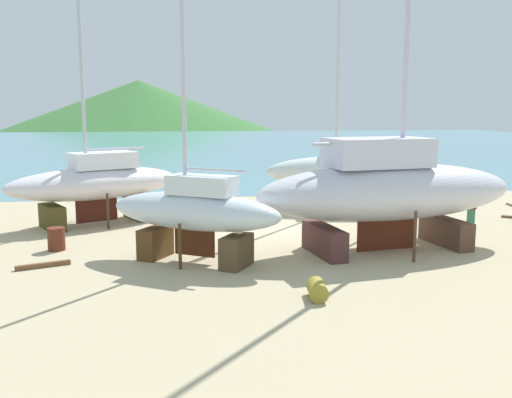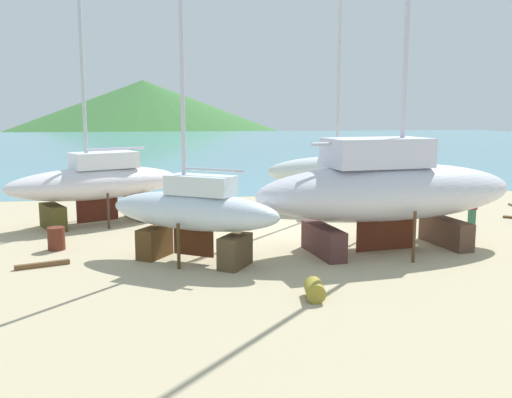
% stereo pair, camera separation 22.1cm
% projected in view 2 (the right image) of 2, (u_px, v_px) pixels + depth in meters
% --- Properties ---
extents(ground_plane, '(49.91, 49.91, 0.00)m').
position_uv_depth(ground_plane, '(292.00, 241.00, 23.71)').
color(ground_plane, tan).
extents(sea_water, '(150.07, 106.69, 0.01)m').
position_uv_depth(sea_water, '(208.00, 145.00, 88.11)').
color(sea_water, '#5592A4').
rests_on(sea_water, ground).
extents(headland_hill, '(161.39, 161.39, 30.06)m').
position_uv_depth(headland_hill, '(144.00, 125.00, 192.11)').
color(headland_hill, '#386D34').
rests_on(headland_hill, ground).
extents(sailboat_large_starboard, '(11.15, 5.12, 18.34)m').
position_uv_depth(sailboat_large_starboard, '(387.00, 189.00, 21.92)').
color(sailboat_large_starboard, brown).
rests_on(sailboat_large_starboard, ground).
extents(sailboat_small_center, '(8.55, 3.50, 14.78)m').
position_uv_depth(sailboat_small_center, '(345.00, 171.00, 30.65)').
color(sailboat_small_center, '#503427').
rests_on(sailboat_small_center, ground).
extents(sailboat_far_slipway, '(8.71, 6.20, 15.04)m').
position_uv_depth(sailboat_far_slipway, '(97.00, 182.00, 27.15)').
color(sailboat_far_slipway, '#473F1A').
rests_on(sailboat_far_slipway, ground).
extents(sailboat_mid_port, '(6.65, 5.09, 10.01)m').
position_uv_depth(sailboat_mid_port, '(194.00, 212.00, 20.27)').
color(sailboat_mid_port, '#53361A').
rests_on(sailboat_mid_port, ground).
extents(worker, '(0.29, 0.46, 1.76)m').
position_uv_depth(worker, '(472.00, 209.00, 26.17)').
color(worker, '#336C4C').
rests_on(worker, ground).
extents(barrel_ochre, '(0.92, 0.92, 0.90)m').
position_uv_depth(barrel_ochre, '(56.00, 239.00, 22.26)').
color(barrel_ochre, '#5C2518').
rests_on(barrel_ochre, ground).
extents(barrel_rust_near, '(0.66, 0.99, 0.55)m').
position_uv_depth(barrel_rust_near, '(315.00, 290.00, 16.50)').
color(barrel_rust_near, olive).
rests_on(barrel_rust_near, ground).
extents(timber_short_cross, '(1.78, 0.80, 0.17)m').
position_uv_depth(timber_short_cross, '(42.00, 265.00, 19.88)').
color(timber_short_cross, brown).
rests_on(timber_short_cross, ground).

